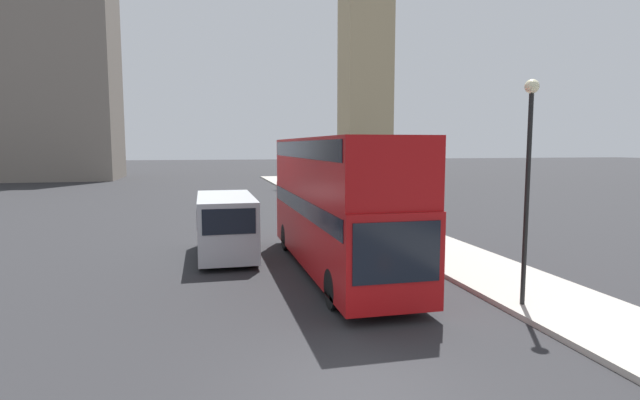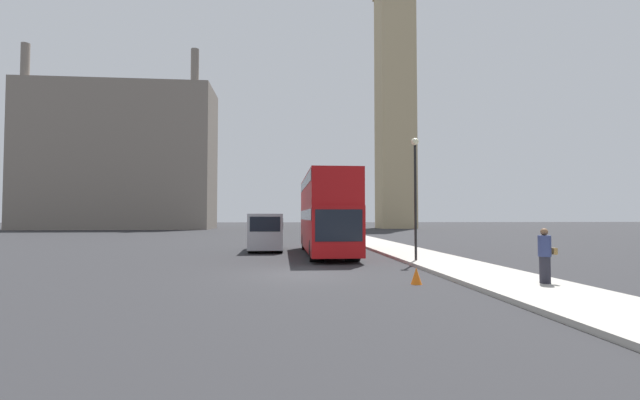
# 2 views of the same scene
# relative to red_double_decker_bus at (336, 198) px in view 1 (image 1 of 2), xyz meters

# --- Properties ---
(ground_plane) EXTENTS (300.00, 300.00, 0.00)m
(ground_plane) POSITION_rel_red_double_decker_bus_xyz_m (-1.81, -8.29, -2.53)
(ground_plane) COLOR #28282B
(red_double_decker_bus) EXTENTS (2.51, 11.01, 4.55)m
(red_double_decker_bus) POSITION_rel_red_double_decker_bus_xyz_m (0.00, 0.00, 0.00)
(red_double_decker_bus) COLOR #A80F11
(red_double_decker_bus) RESTS_ON ground_plane
(white_van) EXTENTS (2.12, 5.21, 2.38)m
(white_van) POSITION_rel_red_double_decker_bus_xyz_m (-3.57, 3.04, -1.26)
(white_van) COLOR #B2B7BC
(white_van) RESTS_ON ground_plane
(street_lamp) EXTENTS (0.36, 0.36, 5.81)m
(street_lamp) POSITION_rel_red_double_decker_bus_xyz_m (3.73, -5.04, 1.43)
(street_lamp) COLOR black
(street_lamp) RESTS_ON sidewalk_strip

